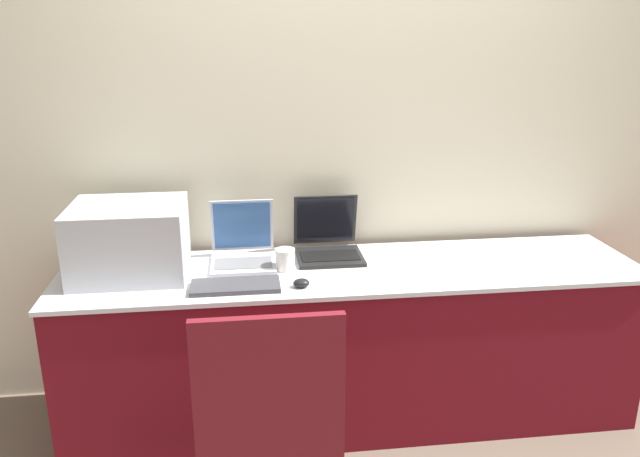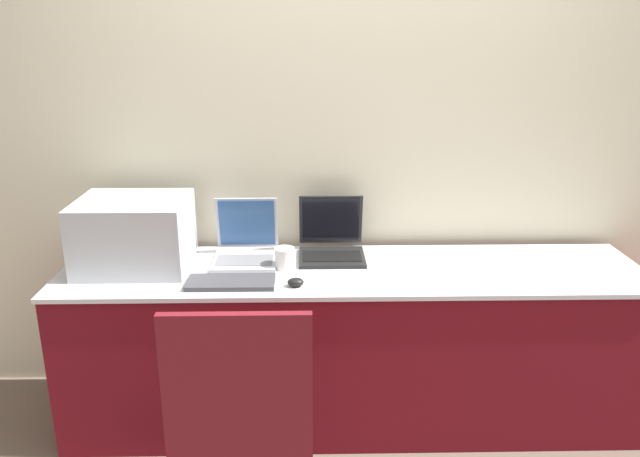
# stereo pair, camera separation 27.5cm
# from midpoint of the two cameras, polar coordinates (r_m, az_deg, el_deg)

# --- Properties ---
(ground_plane) EXTENTS (14.00, 14.00, 0.00)m
(ground_plane) POSITION_cam_midpoint_polar(r_m,az_deg,el_deg) (2.91, 1.03, -19.78)
(ground_plane) COLOR #6B5B4C
(wall_back) EXTENTS (8.00, 0.05, 2.60)m
(wall_back) POSITION_cam_midpoint_polar(r_m,az_deg,el_deg) (3.02, -0.69, 8.76)
(wall_back) COLOR beige
(wall_back) RESTS_ON ground_plane
(table) EXTENTS (2.60, 0.62, 0.75)m
(table) POSITION_cam_midpoint_polar(r_m,az_deg,el_deg) (2.95, 0.24, -10.44)
(table) COLOR maroon
(table) RESTS_ON ground_plane
(printer) EXTENTS (0.48, 0.41, 0.31)m
(printer) POSITION_cam_midpoint_polar(r_m,az_deg,el_deg) (2.83, -19.76, -0.81)
(printer) COLOR #B2B7BC
(printer) RESTS_ON table
(laptop_left) EXTENTS (0.29, 0.31, 0.27)m
(laptop_left) POSITION_cam_midpoint_polar(r_m,az_deg,el_deg) (2.88, -9.78, -1.96)
(laptop_left) COLOR #B7B7BC
(laptop_left) RESTS_ON table
(laptop_right) EXTENTS (0.30, 0.32, 0.27)m
(laptop_right) POSITION_cam_midpoint_polar(r_m,az_deg,el_deg) (2.93, -1.94, -1.36)
(laptop_right) COLOR black
(laptop_right) RESTS_ON table
(external_keyboard) EXTENTS (0.37, 0.16, 0.02)m
(external_keyboard) POSITION_cam_midpoint_polar(r_m,az_deg,el_deg) (2.62, -10.75, -5.24)
(external_keyboard) COLOR #3D3D42
(external_keyboard) RESTS_ON table
(coffee_cup) EXTENTS (0.09, 0.09, 0.10)m
(coffee_cup) POSITION_cam_midpoint_polar(r_m,az_deg,el_deg) (2.77, -6.06, -2.89)
(coffee_cup) COLOR white
(coffee_cup) RESTS_ON table
(mouse) EXTENTS (0.07, 0.06, 0.04)m
(mouse) POSITION_cam_midpoint_polar(r_m,az_deg,el_deg) (2.59, -4.77, -5.06)
(mouse) COLOR black
(mouse) RESTS_ON table
(chair) EXTENTS (0.46, 0.47, 0.98)m
(chair) POSITION_cam_midpoint_polar(r_m,az_deg,el_deg) (2.17, -8.50, -16.28)
(chair) COLOR maroon
(chair) RESTS_ON ground_plane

